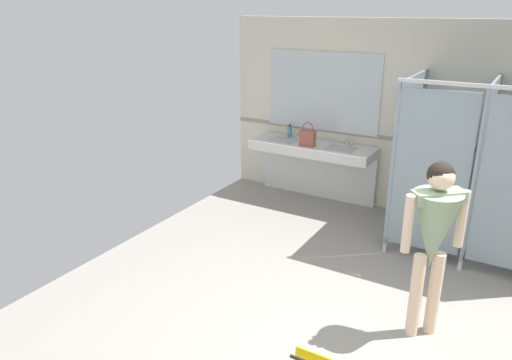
{
  "coord_description": "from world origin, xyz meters",
  "views": [
    {
      "loc": [
        0.79,
        -3.4,
        2.8
      ],
      "look_at": [
        -1.73,
        0.86,
        1.01
      ],
      "focal_mm": 33.77,
      "sensor_mm": 36.0,
      "label": 1
    }
  ],
  "objects_px": {
    "person_standing": "(434,230)",
    "soap_dispenser": "(290,131)",
    "handbag": "(307,138)",
    "paper_cup": "(308,141)"
  },
  "relations": [
    {
      "from": "handbag",
      "to": "soap_dispenser",
      "type": "distance_m",
      "value": 0.56
    },
    {
      "from": "soap_dispenser",
      "to": "paper_cup",
      "type": "distance_m",
      "value": 0.46
    },
    {
      "from": "person_standing",
      "to": "handbag",
      "type": "distance_m",
      "value": 3.12
    },
    {
      "from": "paper_cup",
      "to": "person_standing",
      "type": "bearing_deg",
      "value": -46.31
    },
    {
      "from": "soap_dispenser",
      "to": "paper_cup",
      "type": "xyz_separation_m",
      "value": [
        0.41,
        -0.21,
        -0.04
      ]
    },
    {
      "from": "person_standing",
      "to": "soap_dispenser",
      "type": "height_order",
      "value": "person_standing"
    },
    {
      "from": "person_standing",
      "to": "paper_cup",
      "type": "xyz_separation_m",
      "value": [
        -2.24,
        2.34,
        -0.08
      ]
    },
    {
      "from": "handbag",
      "to": "soap_dispenser",
      "type": "bearing_deg",
      "value": 144.02
    },
    {
      "from": "person_standing",
      "to": "soap_dispenser",
      "type": "distance_m",
      "value": 3.67
    },
    {
      "from": "person_standing",
      "to": "soap_dispenser",
      "type": "relative_size",
      "value": 8.0
    }
  ]
}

